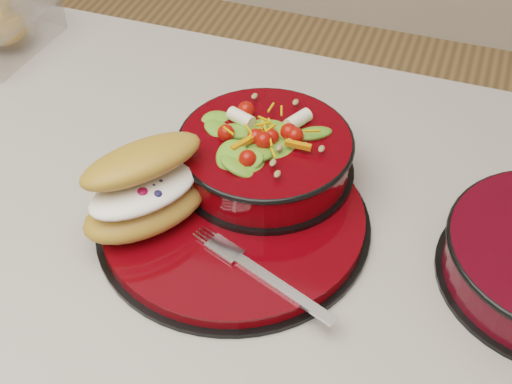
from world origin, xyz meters
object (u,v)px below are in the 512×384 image
(salad_bowl, at_px, (265,150))
(croissant, at_px, (146,189))
(dinner_plate, at_px, (234,219))
(fork, at_px, (265,276))

(salad_bowl, xyz_separation_m, croissant, (-0.10, -0.11, 0.01))
(dinner_plate, height_order, croissant, croissant)
(dinner_plate, distance_m, salad_bowl, 0.09)
(dinner_plate, height_order, salad_bowl, salad_bowl)
(dinner_plate, bearing_deg, croissant, -157.55)
(fork, bearing_deg, dinner_plate, 61.28)
(dinner_plate, height_order, fork, fork)
(salad_bowl, height_order, fork, salad_bowl)
(dinner_plate, xyz_separation_m, fork, (0.06, -0.08, 0.01))
(dinner_plate, distance_m, croissant, 0.11)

